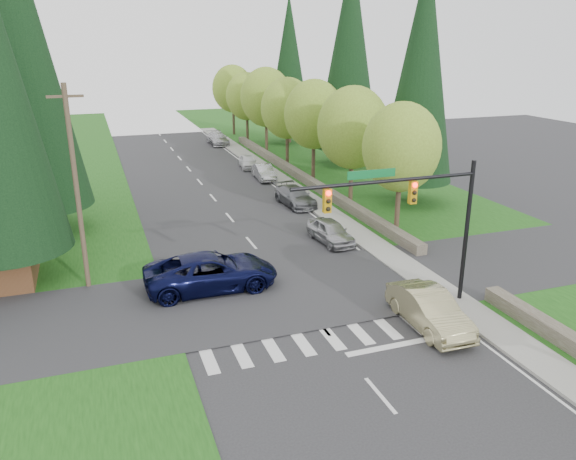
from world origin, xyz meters
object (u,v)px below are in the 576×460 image
parked_car_a (331,231)px  parked_car_d (248,162)px  parked_car_b (295,196)px  parked_car_c (264,172)px  parked_car_e (218,139)px  suv_navy (211,272)px  sedan_champagne (429,310)px

parked_car_a → parked_car_d: 22.02m
parked_car_b → parked_car_c: parked_car_b is taller
parked_car_a → parked_car_b: size_ratio=0.87×
parked_car_c → parked_car_e: parked_car_e is taller
parked_car_d → suv_navy: bearing=-103.0°
parked_car_c → parked_car_d: size_ratio=1.08×
suv_navy → parked_car_e: bearing=-12.9°
parked_car_d → parked_car_e: 13.54m
parked_car_e → parked_car_a: bearing=-91.5°
parked_car_b → parked_car_c: size_ratio=1.18×
sedan_champagne → parked_car_d: size_ratio=1.32×
suv_navy → parked_car_d: 27.83m
parked_car_c → parked_car_d: 5.00m
suv_navy → parked_car_c: (9.28, 21.26, -0.25)m
sedan_champagne → parked_car_c: sedan_champagne is taller
parked_car_e → sedan_champagne: bearing=-91.5°
parked_car_b → parked_car_c: (0.20, 8.61, -0.02)m
sedan_champagne → parked_car_e: bearing=90.0°
sedan_champagne → parked_car_a: size_ratio=1.20×
sedan_champagne → parked_car_e: sedan_champagne is taller
parked_car_c → parked_car_e: 18.55m
parked_car_a → parked_car_c: 17.02m
parked_car_b → parked_car_d: (0.13, 13.62, -0.05)m
suv_navy → parked_car_c: size_ratio=1.63×
parked_car_a → parked_car_d: parked_car_a is taller
suv_navy → parked_car_a: size_ratio=1.59×
parked_car_a → parked_car_b: parked_car_a is taller
suv_navy → parked_car_e: size_ratio=1.34×
suv_navy → parked_car_b: suv_navy is taller
parked_car_d → parked_car_b: bearing=-84.2°
parked_car_d → parked_car_c: bearing=-82.8°
sedan_champagne → parked_car_a: 11.25m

